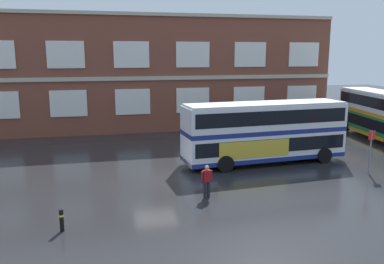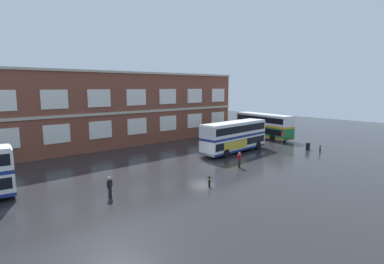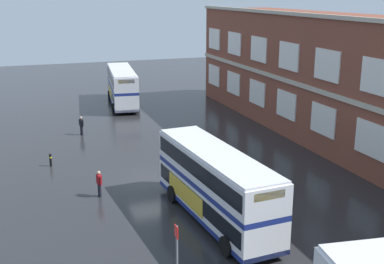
{
  "view_description": "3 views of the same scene",
  "coord_description": "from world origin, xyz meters",
  "px_view_note": "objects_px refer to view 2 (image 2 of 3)",
  "views": [
    {
      "loc": [
        -3.02,
        -22.46,
        7.23
      ],
      "look_at": [
        3.5,
        5.39,
        1.62
      ],
      "focal_mm": 37.36,
      "sensor_mm": 36.0,
      "label": 1
    },
    {
      "loc": [
        -22.37,
        -24.33,
        8.63
      ],
      "look_at": [
        1.0,
        2.82,
        3.26
      ],
      "focal_mm": 28.1,
      "sensor_mm": 36.0,
      "label": 2
    },
    {
      "loc": [
        31.69,
        -8.0,
        12.51
      ],
      "look_at": [
        0.15,
        3.18,
        3.05
      ],
      "focal_mm": 46.82,
      "sensor_mm": 36.0,
      "label": 3
    }
  ],
  "objects_px": {
    "waiting_passenger": "(239,159)",
    "safety_bollard_west": "(209,181)",
    "second_passenger": "(110,186)",
    "station_litter_bin": "(308,146)",
    "double_decker_middle": "(234,136)",
    "double_decker_far": "(264,125)",
    "safety_bollard_east": "(320,149)",
    "bus_stand_flag": "(282,139)"
  },
  "relations": [
    {
      "from": "waiting_passenger",
      "to": "safety_bollard_west",
      "type": "height_order",
      "value": "waiting_passenger"
    },
    {
      "from": "second_passenger",
      "to": "station_litter_bin",
      "type": "bearing_deg",
      "value": -2.04
    },
    {
      "from": "double_decker_middle",
      "to": "station_litter_bin",
      "type": "distance_m",
      "value": 10.6
    },
    {
      "from": "double_decker_middle",
      "to": "waiting_passenger",
      "type": "xyz_separation_m",
      "value": [
        -5.52,
        -5.6,
        -1.22
      ]
    },
    {
      "from": "double_decker_far",
      "to": "safety_bollard_east",
      "type": "height_order",
      "value": "double_decker_far"
    },
    {
      "from": "double_decker_middle",
      "to": "waiting_passenger",
      "type": "bearing_deg",
      "value": -134.62
    },
    {
      "from": "waiting_passenger",
      "to": "safety_bollard_west",
      "type": "bearing_deg",
      "value": -160.25
    },
    {
      "from": "double_decker_middle",
      "to": "safety_bollard_west",
      "type": "height_order",
      "value": "double_decker_middle"
    },
    {
      "from": "safety_bollard_west",
      "to": "safety_bollard_east",
      "type": "relative_size",
      "value": 1.0
    },
    {
      "from": "second_passenger",
      "to": "double_decker_far",
      "type": "bearing_deg",
      "value": 15.91
    },
    {
      "from": "double_decker_far",
      "to": "station_litter_bin",
      "type": "height_order",
      "value": "double_decker_far"
    },
    {
      "from": "waiting_passenger",
      "to": "station_litter_bin",
      "type": "relative_size",
      "value": 1.65
    },
    {
      "from": "bus_stand_flag",
      "to": "double_decker_far",
      "type": "bearing_deg",
      "value": 48.41
    },
    {
      "from": "station_litter_bin",
      "to": "safety_bollard_west",
      "type": "distance_m",
      "value": 21.24
    },
    {
      "from": "double_decker_far",
      "to": "second_passenger",
      "type": "distance_m",
      "value": 34.23
    },
    {
      "from": "waiting_passenger",
      "to": "safety_bollard_east",
      "type": "distance_m",
      "value": 14.09
    },
    {
      "from": "second_passenger",
      "to": "safety_bollard_east",
      "type": "distance_m",
      "value": 28.68
    },
    {
      "from": "double_decker_middle",
      "to": "waiting_passenger",
      "type": "distance_m",
      "value": 7.96
    },
    {
      "from": "second_passenger",
      "to": "double_decker_middle",
      "type": "bearing_deg",
      "value": 13.37
    },
    {
      "from": "bus_stand_flag",
      "to": "waiting_passenger",
      "type": "bearing_deg",
      "value": -171.18
    },
    {
      "from": "bus_stand_flag",
      "to": "second_passenger",
      "type": "bearing_deg",
      "value": -178.07
    },
    {
      "from": "second_passenger",
      "to": "bus_stand_flag",
      "type": "distance_m",
      "value": 25.36
    },
    {
      "from": "double_decker_far",
      "to": "safety_bollard_east",
      "type": "xyz_separation_m",
      "value": [
        -4.37,
        -12.3,
        -1.66
      ]
    },
    {
      "from": "double_decker_far",
      "to": "safety_bollard_east",
      "type": "relative_size",
      "value": 11.84
    },
    {
      "from": "double_decker_middle",
      "to": "safety_bollard_west",
      "type": "distance_m",
      "value": 14.89
    },
    {
      "from": "double_decker_middle",
      "to": "second_passenger",
      "type": "bearing_deg",
      "value": -166.63
    },
    {
      "from": "bus_stand_flag",
      "to": "station_litter_bin",
      "type": "bearing_deg",
      "value": -28.15
    },
    {
      "from": "double_decker_middle",
      "to": "waiting_passenger",
      "type": "relative_size",
      "value": 6.56
    },
    {
      "from": "double_decker_middle",
      "to": "double_decker_far",
      "type": "height_order",
      "value": "same"
    },
    {
      "from": "bus_stand_flag",
      "to": "safety_bollard_west",
      "type": "xyz_separation_m",
      "value": [
        -17.61,
        -4.14,
        -1.14
      ]
    },
    {
      "from": "safety_bollard_east",
      "to": "station_litter_bin",
      "type": "bearing_deg",
      "value": 80.61
    },
    {
      "from": "safety_bollard_west",
      "to": "double_decker_far",
      "type": "bearing_deg",
      "value": 26.7
    },
    {
      "from": "double_decker_middle",
      "to": "safety_bollard_east",
      "type": "relative_size",
      "value": 11.74
    },
    {
      "from": "station_litter_bin",
      "to": "safety_bollard_east",
      "type": "height_order",
      "value": "station_litter_bin"
    },
    {
      "from": "second_passenger",
      "to": "safety_bollard_east",
      "type": "xyz_separation_m",
      "value": [
        28.53,
        -2.92,
        -0.44
      ]
    },
    {
      "from": "waiting_passenger",
      "to": "station_litter_bin",
      "type": "xyz_separation_m",
      "value": [
        14.24,
        -0.21,
        -0.41
      ]
    },
    {
      "from": "waiting_passenger",
      "to": "safety_bollard_east",
      "type": "bearing_deg",
      "value": -8.62
    },
    {
      "from": "second_passenger",
      "to": "safety_bollard_east",
      "type": "relative_size",
      "value": 1.79
    },
    {
      "from": "waiting_passenger",
      "to": "second_passenger",
      "type": "xyz_separation_m",
      "value": [
        -14.61,
        0.81,
        0.0
      ]
    },
    {
      "from": "station_litter_bin",
      "to": "safety_bollard_east",
      "type": "relative_size",
      "value": 1.08
    },
    {
      "from": "second_passenger",
      "to": "station_litter_bin",
      "type": "relative_size",
      "value": 1.65
    },
    {
      "from": "double_decker_middle",
      "to": "station_litter_bin",
      "type": "xyz_separation_m",
      "value": [
        8.71,
        -5.81,
        -1.63
      ]
    }
  ]
}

